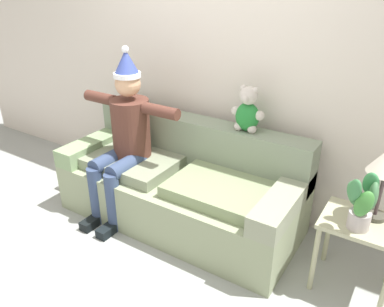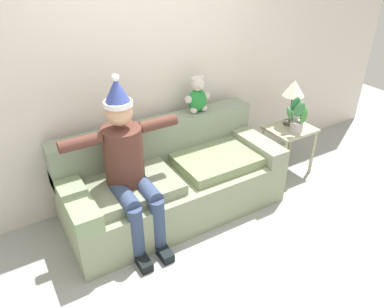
{
  "view_description": "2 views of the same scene",
  "coord_description": "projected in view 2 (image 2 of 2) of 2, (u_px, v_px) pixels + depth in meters",
  "views": [
    {
      "loc": [
        1.67,
        -1.41,
        2.06
      ],
      "look_at": [
        0.18,
        0.91,
        0.74
      ],
      "focal_mm": 35.57,
      "sensor_mm": 36.0,
      "label": 1
    },
    {
      "loc": [
        -1.39,
        -1.67,
        2.38
      ],
      "look_at": [
        0.12,
        0.83,
        0.7
      ],
      "focal_mm": 34.37,
      "sensor_mm": 36.0,
      "label": 2
    }
  ],
  "objects": [
    {
      "name": "teddy_bear",
      "position": [
        197.0,
        96.0,
        3.7
      ],
      "size": [
        0.29,
        0.17,
        0.38
      ],
      "color": "#248034",
      "rests_on": "couch"
    },
    {
      "name": "person_seated",
      "position": [
        128.0,
        164.0,
        3.08
      ],
      "size": [
        1.02,
        0.77,
        1.52
      ],
      "color": "#532E25",
      "rests_on": "ground_plane"
    },
    {
      "name": "table_lamp",
      "position": [
        294.0,
        90.0,
        4.04
      ],
      "size": [
        0.24,
        0.24,
        0.52
      ],
      "color": "#48473B",
      "rests_on": "side_table"
    },
    {
      "name": "potted_plant",
      "position": [
        297.0,
        115.0,
        3.98
      ],
      "size": [
        0.24,
        0.27,
        0.4
      ],
      "color": "#B4A8A8",
      "rests_on": "side_table"
    },
    {
      "name": "couch",
      "position": [
        172.0,
        180.0,
        3.64
      ],
      "size": [
        2.13,
        0.9,
        0.87
      ],
      "color": "gray",
      "rests_on": "ground_plane"
    },
    {
      "name": "ground_plane",
      "position": [
        231.0,
        273.0,
        3.05
      ],
      "size": [
        10.0,
        10.0,
        0.0
      ],
      "primitive_type": "plane",
      "color": "#989B98"
    },
    {
      "name": "back_wall",
      "position": [
        142.0,
        66.0,
        3.53
      ],
      "size": [
        7.0,
        0.1,
        2.7
      ],
      "primitive_type": "cube",
      "color": "silver",
      "rests_on": "ground_plane"
    },
    {
      "name": "side_table",
      "position": [
        289.0,
        136.0,
        4.2
      ],
      "size": [
        0.51,
        0.42,
        0.56
      ],
      "color": "#A8A785",
      "rests_on": "ground_plane"
    }
  ]
}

